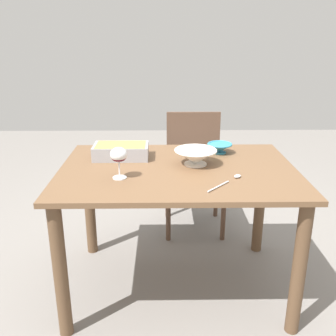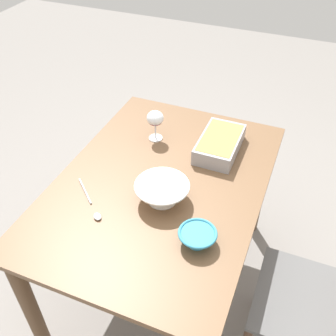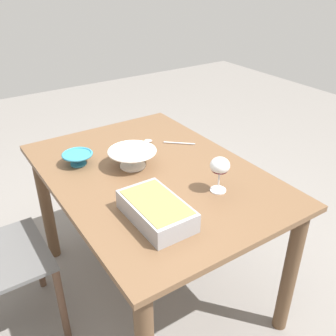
{
  "view_description": "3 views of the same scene",
  "coord_description": "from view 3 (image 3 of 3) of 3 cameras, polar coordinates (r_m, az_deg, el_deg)",
  "views": [
    {
      "loc": [
        0.08,
        2.01,
        1.48
      ],
      "look_at": [
        0.06,
        0.08,
        0.8
      ],
      "focal_mm": 40.98,
      "sensor_mm": 36.0,
      "label": 1
    },
    {
      "loc": [
        -1.22,
        -0.53,
        1.99
      ],
      "look_at": [
        -0.0,
        -0.04,
        0.87
      ],
      "focal_mm": 41.68,
      "sensor_mm": 36.0,
      "label": 2
    },
    {
      "loc": [
        1.35,
        -0.81,
        1.68
      ],
      "look_at": [
        0.13,
        0.0,
        0.85
      ],
      "focal_mm": 39.87,
      "sensor_mm": 36.0,
      "label": 3
    }
  ],
  "objects": [
    {
      "name": "small_bowl",
      "position": [
        1.92,
        -13.64,
        1.52
      ],
      "size": [
        0.15,
        0.15,
        0.06
      ],
      "color": "teal",
      "rests_on": "dining_table"
    },
    {
      "name": "casserole_dish",
      "position": [
        1.47,
        -1.81,
        -6.36
      ],
      "size": [
        0.32,
        0.19,
        0.08
      ],
      "color": "#99999E",
      "rests_on": "dining_table"
    },
    {
      "name": "ground_plane",
      "position": [
        2.3,
        -1.99,
        -17.47
      ],
      "size": [
        8.0,
        8.0,
        0.0
      ],
      "primitive_type": "plane",
      "color": "gray"
    },
    {
      "name": "wine_glass",
      "position": [
        1.63,
        7.92,
        0.09
      ],
      "size": [
        0.09,
        0.09,
        0.17
      ],
      "color": "white",
      "rests_on": "dining_table"
    },
    {
      "name": "serving_spoon",
      "position": [
        2.11,
        -1.25,
        4.07
      ],
      "size": [
        0.21,
        0.23,
        0.01
      ],
      "color": "silver",
      "rests_on": "dining_table"
    },
    {
      "name": "mixing_bowl",
      "position": [
        1.85,
        -5.47,
        1.65
      ],
      "size": [
        0.24,
        0.24,
        0.09
      ],
      "color": "white",
      "rests_on": "dining_table"
    },
    {
      "name": "dining_table",
      "position": [
        1.89,
        -2.32,
        -4.09
      ],
      "size": [
        1.31,
        0.93,
        0.77
      ],
      "color": "brown",
      "rests_on": "ground_plane"
    }
  ]
}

